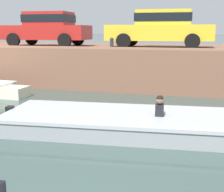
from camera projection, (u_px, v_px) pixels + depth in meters
name	position (u px, v px, depth m)	size (l,w,h in m)	color
ground_plane	(137.00, 134.00, 7.48)	(400.00, 400.00, 0.00)	#384C47
far_quay_wall	(167.00, 65.00, 14.58)	(60.00, 6.00, 1.72)	brown
far_wall_coping	(161.00, 49.00, 11.67)	(60.00, 0.24, 0.08)	#9F6C52
motorboat_passing	(135.00, 123.00, 7.61)	(7.14, 2.64, 0.94)	#93999E
car_leftmost_red	(48.00, 28.00, 14.37)	(3.99, 2.02, 1.54)	#B2231E
car_left_inner_yellow	(161.00, 27.00, 13.07)	(4.41, 2.02, 1.54)	yellow
mooring_bollard_mid	(112.00, 43.00, 12.23)	(0.15, 0.15, 0.45)	#2D2B28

